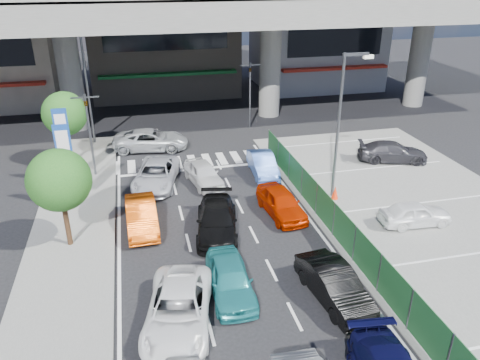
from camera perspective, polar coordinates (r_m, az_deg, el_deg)
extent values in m
plane|color=black|center=(20.25, -0.58, -11.54)|extent=(120.00, 120.00, 0.00)
cube|color=slate|center=(26.01, 22.80, -4.73)|extent=(12.00, 28.00, 0.06)
cube|color=slate|center=(23.48, -19.92, -7.43)|extent=(4.00, 30.00, 0.12)
cylinder|color=#63635E|center=(39.00, -19.97, 11.53)|extent=(1.80, 1.80, 8.00)
cylinder|color=#63635E|center=(40.44, 3.67, 13.36)|extent=(1.80, 1.80, 8.00)
cylinder|color=#63635E|center=(46.42, 20.94, 13.32)|extent=(1.80, 1.80, 8.00)
cube|color=#63635E|center=(38.20, -8.44, 20.07)|extent=(64.00, 14.00, 2.00)
cube|color=gray|center=(49.25, -9.65, 19.26)|extent=(14.00, 10.00, 15.00)
cube|color=#136027|center=(44.91, -8.69, 12.73)|extent=(12.60, 1.60, 0.25)
cube|color=black|center=(44.20, -9.18, 19.66)|extent=(11.20, 0.10, 6.75)
cube|color=gray|center=(52.10, 9.29, 17.91)|extent=(12.00, 10.00, 12.00)
cube|color=#AA2115|center=(47.96, 11.34, 13.30)|extent=(10.80, 1.60, 0.25)
cube|color=black|center=(47.45, 11.70, 17.81)|extent=(9.60, 0.10, 5.40)
cylinder|color=#595B60|center=(29.58, -17.78, 5.07)|extent=(0.14, 0.14, 5.20)
cube|color=#595B60|center=(28.90, -18.40, 9.54)|extent=(1.60, 0.08, 0.08)
imported|color=black|center=(28.98, -18.32, 8.97)|extent=(0.26, 1.24, 0.50)
cylinder|color=#595B60|center=(37.28, 1.22, 10.21)|extent=(0.14, 0.14, 5.20)
cube|color=#595B60|center=(36.74, 1.25, 13.83)|extent=(1.60, 0.08, 0.08)
imported|color=black|center=(36.80, 1.25, 13.37)|extent=(0.26, 1.24, 0.50)
cylinder|color=#595B60|center=(25.61, 11.85, 6.07)|extent=(0.16, 0.16, 8.00)
cube|color=#595B60|center=(24.93, 13.95, 14.65)|extent=(1.40, 0.15, 0.15)
cube|color=silver|center=(25.28, 15.38, 14.29)|extent=(0.50, 0.22, 0.18)
cylinder|color=#595B60|center=(34.97, -18.07, 10.39)|extent=(0.16, 0.16, 8.00)
cube|color=#595B60|center=(34.24, -17.92, 16.82)|extent=(1.40, 0.15, 0.15)
cube|color=silver|center=(34.22, -16.67, 16.71)|extent=(0.50, 0.22, 0.18)
cylinder|color=#595B60|center=(26.54, -19.94, -1.03)|extent=(0.10, 0.10, 2.20)
cube|color=#153E93|center=(25.74, -20.61, 3.18)|extent=(0.80, 0.12, 3.00)
cube|color=white|center=(25.68, -20.63, 3.12)|extent=(0.60, 0.02, 2.40)
cylinder|color=#595B60|center=(29.32, -20.21, 1.39)|extent=(0.10, 0.10, 2.20)
cube|color=#153E93|center=(28.61, -20.83, 5.24)|extent=(0.80, 0.12, 3.00)
cube|color=white|center=(28.54, -20.84, 5.20)|extent=(0.60, 0.02, 2.40)
cylinder|color=#382314|center=(22.92, -20.33, -5.02)|extent=(0.24, 0.24, 2.40)
sphere|color=#154714|center=(21.97, -21.17, -0.02)|extent=(2.80, 2.80, 2.80)
cylinder|color=#382314|center=(32.56, -20.04, 3.89)|extent=(0.24, 0.24, 2.40)
sphere|color=#154714|center=(31.89, -20.61, 7.58)|extent=(2.80, 2.80, 2.80)
imported|color=white|center=(17.64, -7.51, -15.37)|extent=(3.29, 5.33, 1.38)
imported|color=teal|center=(18.89, -1.20, -11.98)|extent=(1.72, 4.08, 1.38)
imported|color=black|center=(18.95, 11.43, -12.43)|extent=(1.96, 4.33, 1.38)
imported|color=#D94E0A|center=(23.71, -11.92, -4.27)|extent=(1.56, 4.22, 1.38)
imported|color=black|center=(22.83, -2.84, -4.93)|extent=(2.77, 5.03, 1.38)
imported|color=#B92200|center=(24.52, 5.06, -2.77)|extent=(2.02, 4.19, 1.38)
imported|color=#B9BBC3|center=(28.11, -10.18, 0.68)|extent=(3.44, 5.38, 1.38)
imported|color=silver|center=(27.96, -4.49, 0.80)|extent=(2.25, 4.09, 1.32)
imported|color=#4E7ADB|center=(29.22, 2.79, 1.94)|extent=(1.61, 4.04, 1.31)
imported|color=#A5A9AD|center=(33.72, -10.81, 4.82)|extent=(5.45, 3.06, 1.44)
imported|color=white|center=(25.02, 20.56, -3.85)|extent=(3.65, 1.64, 1.22)
imported|color=#302F34|center=(32.61, 18.12, 3.29)|extent=(4.83, 3.09, 1.30)
cone|color=red|center=(26.59, 11.51, -1.50)|extent=(0.44, 0.44, 0.75)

